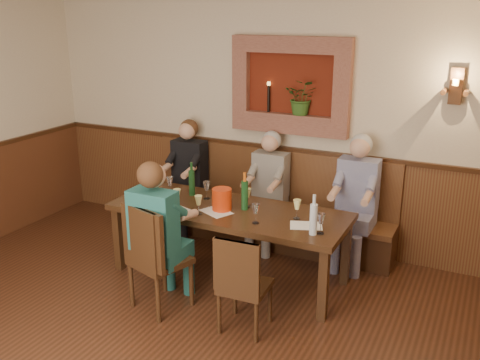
% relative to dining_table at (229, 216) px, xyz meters
% --- Properties ---
extents(room_shell, '(6.04, 6.04, 2.82)m').
position_rel_dining_table_xyz_m(room_shell, '(0.00, -1.85, 1.21)').
color(room_shell, beige).
rests_on(room_shell, ground).
extents(wainscoting, '(6.02, 6.02, 1.15)m').
position_rel_dining_table_xyz_m(wainscoting, '(0.00, -1.85, -0.09)').
color(wainscoting, '#512817').
rests_on(wainscoting, ground).
extents(wall_niche, '(1.36, 0.30, 1.06)m').
position_rel_dining_table_xyz_m(wall_niche, '(0.24, 1.09, 1.13)').
color(wall_niche, '#5C1B0D').
rests_on(wall_niche, ground).
extents(wall_sconce, '(0.25, 0.20, 0.35)m').
position_rel_dining_table_xyz_m(wall_sconce, '(1.90, 1.08, 1.27)').
color(wall_sconce, '#512817').
rests_on(wall_sconce, ground).
extents(dining_table, '(2.40, 0.90, 0.75)m').
position_rel_dining_table_xyz_m(dining_table, '(0.00, 0.00, 0.00)').
color(dining_table, black).
rests_on(dining_table, ground).
extents(bench, '(3.00, 0.45, 1.11)m').
position_rel_dining_table_xyz_m(bench, '(0.00, 0.94, -0.35)').
color(bench, '#381E0F').
rests_on(bench, ground).
extents(chair_near_left, '(0.57, 0.57, 1.03)m').
position_rel_dining_table_xyz_m(chair_near_left, '(-0.30, -0.82, -0.37)').
color(chair_near_left, black).
rests_on(chair_near_left, ground).
extents(chair_near_right, '(0.41, 0.41, 0.89)m').
position_rel_dining_table_xyz_m(chair_near_right, '(0.56, -0.80, -0.42)').
color(chair_near_right, black).
rests_on(chair_near_right, ground).
extents(person_bench_left, '(0.41, 0.50, 1.40)m').
position_rel_dining_table_xyz_m(person_bench_left, '(-1.01, 0.84, -0.10)').
color(person_bench_left, black).
rests_on(person_bench_left, ground).
extents(person_bench_mid, '(0.39, 0.48, 1.36)m').
position_rel_dining_table_xyz_m(person_bench_mid, '(0.06, 0.84, -0.11)').
color(person_bench_mid, '#5C5554').
rests_on(person_bench_mid, ground).
extents(person_bench_right, '(0.42, 0.52, 1.43)m').
position_rel_dining_table_xyz_m(person_bench_right, '(1.06, 0.84, -0.08)').
color(person_bench_right, navy).
rests_on(person_bench_right, ground).
extents(person_chair_front, '(0.42, 0.51, 1.42)m').
position_rel_dining_table_xyz_m(person_chair_front, '(-0.30, -0.78, -0.09)').
color(person_chair_front, navy).
rests_on(person_chair_front, ground).
extents(spittoon_bucket, '(0.25, 0.25, 0.22)m').
position_rel_dining_table_xyz_m(spittoon_bucket, '(-0.05, -0.06, 0.19)').
color(spittoon_bucket, red).
rests_on(spittoon_bucket, dining_table).
extents(wine_bottle_green_a, '(0.07, 0.07, 0.38)m').
position_rel_dining_table_xyz_m(wine_bottle_green_a, '(0.15, 0.05, 0.23)').
color(wine_bottle_green_a, '#19471E').
rests_on(wine_bottle_green_a, dining_table).
extents(wine_bottle_green_b, '(0.09, 0.09, 0.36)m').
position_rel_dining_table_xyz_m(wine_bottle_green_b, '(-0.54, 0.19, 0.22)').
color(wine_bottle_green_b, '#19471E').
rests_on(wine_bottle_green_b, dining_table).
extents(water_bottle, '(0.09, 0.09, 0.37)m').
position_rel_dining_table_xyz_m(water_bottle, '(0.96, -0.24, 0.23)').
color(water_bottle, silver).
rests_on(water_bottle, dining_table).
extents(tasting_sheet_a, '(0.37, 0.32, 0.00)m').
position_rel_dining_table_xyz_m(tasting_sheet_a, '(-0.85, -0.15, 0.08)').
color(tasting_sheet_a, white).
rests_on(tasting_sheet_a, dining_table).
extents(tasting_sheet_b, '(0.36, 0.32, 0.00)m').
position_rel_dining_table_xyz_m(tasting_sheet_b, '(-0.07, -0.14, 0.08)').
color(tasting_sheet_b, white).
rests_on(tasting_sheet_b, dining_table).
extents(tasting_sheet_c, '(0.35, 0.30, 0.00)m').
position_rel_dining_table_xyz_m(tasting_sheet_c, '(0.84, -0.08, 0.08)').
color(tasting_sheet_c, white).
rests_on(tasting_sheet_c, dining_table).
extents(tasting_sheet_d, '(0.36, 0.30, 0.00)m').
position_rel_dining_table_xyz_m(tasting_sheet_d, '(-0.42, -0.28, 0.08)').
color(tasting_sheet_d, white).
rests_on(tasting_sheet_d, dining_table).
extents(wine_glass_0, '(0.08, 0.08, 0.19)m').
position_rel_dining_table_xyz_m(wine_glass_0, '(1.02, -0.20, 0.17)').
color(wine_glass_0, white).
rests_on(wine_glass_0, dining_table).
extents(wine_glass_1, '(0.08, 0.08, 0.19)m').
position_rel_dining_table_xyz_m(wine_glass_1, '(0.40, -0.23, 0.17)').
color(wine_glass_1, white).
rests_on(wine_glass_1, dining_table).
extents(wine_glass_2, '(0.08, 0.08, 0.19)m').
position_rel_dining_table_xyz_m(wine_glass_2, '(-0.19, -0.27, 0.17)').
color(wine_glass_2, '#EFEE8F').
rests_on(wine_glass_2, dining_table).
extents(wine_glass_3, '(0.08, 0.08, 0.19)m').
position_rel_dining_table_xyz_m(wine_glass_3, '(-0.34, 0.15, 0.17)').
color(wine_glass_3, white).
rests_on(wine_glass_3, dining_table).
extents(wine_glass_4, '(0.08, 0.08, 0.19)m').
position_rel_dining_table_xyz_m(wine_glass_4, '(-0.48, -0.19, 0.17)').
color(wine_glass_4, '#EFEE8F').
rests_on(wine_glass_4, dining_table).
extents(wine_glass_5, '(0.08, 0.08, 0.19)m').
position_rel_dining_table_xyz_m(wine_glass_5, '(0.70, 0.04, 0.17)').
color(wine_glass_5, '#EFEE8F').
rests_on(wine_glass_5, dining_table).
extents(wine_glass_6, '(0.08, 0.08, 0.19)m').
position_rel_dining_table_xyz_m(wine_glass_6, '(-0.77, 0.11, 0.17)').
color(wine_glass_6, white).
rests_on(wine_glass_6, dining_table).
extents(wine_glass_7, '(0.08, 0.08, 0.19)m').
position_rel_dining_table_xyz_m(wine_glass_7, '(-0.89, -0.12, 0.17)').
color(wine_glass_7, '#EFEE8F').
rests_on(wine_glass_7, dining_table).
extents(wine_glass_8, '(0.08, 0.08, 0.19)m').
position_rel_dining_table_xyz_m(wine_glass_8, '(0.14, 0.14, 0.17)').
color(wine_glass_8, '#EFEE8F').
rests_on(wine_glass_8, dining_table).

